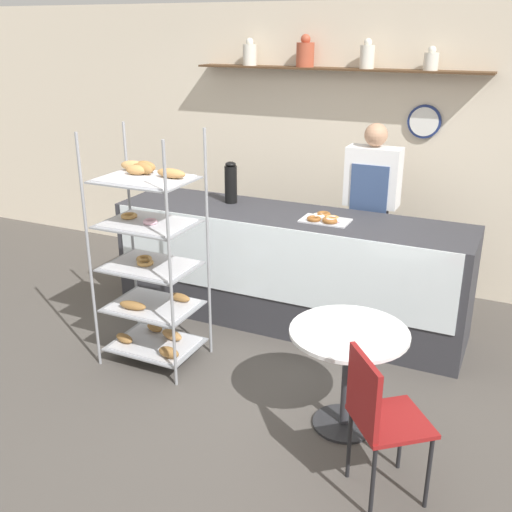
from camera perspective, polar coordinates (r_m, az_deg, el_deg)
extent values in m
plane|color=#4C4742|center=(4.62, -1.90, -11.26)|extent=(14.00, 14.00, 0.00)
cube|color=beige|center=(6.11, 7.69, 10.26)|extent=(10.00, 0.06, 2.70)
cube|color=#4C331E|center=(5.88, 7.59, 17.25)|extent=(2.81, 0.24, 0.02)
cylinder|color=silver|center=(6.20, -0.61, 18.60)|extent=(0.13, 0.13, 0.20)
sphere|color=silver|center=(6.20, -0.61, 19.73)|extent=(0.07, 0.07, 0.07)
cylinder|color=#B24C33|center=(5.97, 4.71, 18.56)|extent=(0.17, 0.17, 0.22)
sphere|color=#B24C33|center=(5.97, 4.75, 19.89)|extent=(0.09, 0.09, 0.09)
cylinder|color=silver|center=(5.79, 10.54, 18.14)|extent=(0.13, 0.13, 0.20)
sphere|color=silver|center=(5.79, 10.62, 19.37)|extent=(0.07, 0.07, 0.07)
cylinder|color=silver|center=(5.67, 16.33, 17.34)|extent=(0.13, 0.13, 0.15)
sphere|color=silver|center=(5.67, 16.43, 18.31)|extent=(0.07, 0.07, 0.07)
cylinder|color=navy|center=(5.82, 15.74, 12.23)|extent=(0.30, 0.03, 0.30)
cylinder|color=white|center=(5.81, 15.71, 12.21)|extent=(0.26, 0.00, 0.26)
cube|color=#333338|center=(5.22, 3.07, -1.22)|extent=(3.06, 0.73, 0.99)
cube|color=silver|center=(4.84, 1.45, -0.76)|extent=(2.94, 0.01, 0.63)
cylinder|color=gray|center=(4.53, -15.62, -0.02)|extent=(0.02, 0.02, 1.80)
cylinder|color=gray|center=(4.13, -8.17, -1.49)|extent=(0.02, 0.02, 1.80)
cylinder|color=gray|center=(4.92, -11.72, 1.96)|extent=(0.02, 0.02, 1.80)
cylinder|color=gray|center=(4.55, -4.60, 0.79)|extent=(0.02, 0.02, 1.80)
cube|color=gray|center=(4.84, -9.52, -8.29)|extent=(0.67, 0.50, 0.01)
cube|color=silver|center=(4.84, -9.52, -8.17)|extent=(0.59, 0.45, 0.01)
ellipsoid|color=olive|center=(4.59, -8.31, -9.07)|extent=(0.18, 0.10, 0.09)
ellipsoid|color=olive|center=(4.87, -12.43, -7.66)|extent=(0.19, 0.12, 0.06)
ellipsoid|color=#B27F47|center=(4.84, -8.02, -7.45)|extent=(0.22, 0.13, 0.08)
ellipsoid|color=olive|center=(4.99, -9.62, -6.71)|extent=(0.18, 0.13, 0.06)
cube|color=gray|center=(4.69, -9.76, -4.75)|extent=(0.67, 0.50, 0.01)
cube|color=silver|center=(4.69, -9.76, -4.61)|extent=(0.59, 0.45, 0.01)
ellipsoid|color=olive|center=(4.62, -11.66, -4.63)|extent=(0.23, 0.10, 0.07)
ellipsoid|color=olive|center=(4.70, -7.26, -3.93)|extent=(0.19, 0.09, 0.06)
cube|color=gray|center=(4.56, -10.01, -0.98)|extent=(0.67, 0.50, 0.01)
cube|color=silver|center=(4.56, -10.02, -0.84)|extent=(0.59, 0.45, 0.01)
torus|color=tan|center=(4.63, -10.58, -0.24)|extent=(0.12, 0.12, 0.03)
torus|color=tan|center=(4.55, -10.51, -0.63)|extent=(0.12, 0.12, 0.03)
cube|color=gray|center=(4.45, -10.27, 2.99)|extent=(0.67, 0.50, 0.01)
cube|color=silver|center=(4.45, -10.28, 3.14)|extent=(0.59, 0.45, 0.01)
torus|color=#EAB2C1|center=(4.39, -10.05, 3.25)|extent=(0.10, 0.10, 0.03)
torus|color=tan|center=(4.56, -12.00, 3.76)|extent=(0.12, 0.12, 0.03)
cube|color=gray|center=(4.36, -10.55, 7.15)|extent=(0.67, 0.50, 0.01)
cube|color=silver|center=(4.36, -10.56, 7.30)|extent=(0.59, 0.45, 0.01)
ellipsoid|color=olive|center=(4.50, -10.52, 8.38)|extent=(0.19, 0.10, 0.09)
ellipsoid|color=#B27F47|center=(4.30, -8.08, 7.81)|extent=(0.24, 0.11, 0.07)
ellipsoid|color=#B27F47|center=(4.44, -11.33, 8.05)|extent=(0.17, 0.10, 0.07)
ellipsoid|color=olive|center=(4.45, -10.74, 8.19)|extent=(0.21, 0.12, 0.08)
ellipsoid|color=tan|center=(4.55, -11.53, 8.40)|extent=(0.23, 0.10, 0.08)
cube|color=#282833|center=(5.54, 10.55, -0.20)|extent=(0.28, 0.19, 1.00)
cube|color=silver|center=(5.32, 11.09, 7.42)|extent=(0.46, 0.22, 0.51)
cube|color=#334770|center=(5.23, 10.70, 6.19)|extent=(0.32, 0.01, 0.43)
sphere|color=tan|center=(5.25, 11.37, 11.25)|extent=(0.20, 0.20, 0.20)
cylinder|color=#262628|center=(4.15, 8.34, -15.48)|extent=(0.41, 0.41, 0.02)
cylinder|color=#333338|center=(3.96, 8.60, -11.55)|extent=(0.06, 0.06, 0.66)
cylinder|color=white|center=(3.79, 8.88, -7.21)|extent=(0.75, 0.75, 0.02)
cylinder|color=black|center=(3.53, 16.11, -19.20)|extent=(0.02, 0.02, 0.46)
cylinder|color=black|center=(3.75, 13.64, -16.26)|extent=(0.02, 0.02, 0.46)
cylinder|color=black|center=(3.41, 11.06, -20.43)|extent=(0.02, 0.02, 0.46)
cylinder|color=black|center=(3.63, 8.88, -17.26)|extent=(0.02, 0.02, 0.46)
cube|color=maroon|center=(3.43, 12.75, -15.08)|extent=(0.53, 0.53, 0.03)
cube|color=maroon|center=(3.24, 10.20, -12.62)|extent=(0.25, 0.30, 0.40)
cylinder|color=black|center=(5.36, -2.41, 6.82)|extent=(0.11, 0.11, 0.33)
ellipsoid|color=black|center=(5.32, -2.44, 8.73)|extent=(0.09, 0.09, 0.04)
cube|color=silver|center=(4.89, 6.62, 3.38)|extent=(0.39, 0.24, 0.01)
torus|color=brown|center=(4.96, 6.45, 3.95)|extent=(0.12, 0.12, 0.04)
torus|color=silver|center=(4.92, 5.98, 3.80)|extent=(0.11, 0.11, 0.03)
torus|color=#EAB2C1|center=(4.85, 7.34, 3.47)|extent=(0.13, 0.13, 0.04)
torus|color=brown|center=(4.86, 5.54, 3.56)|extent=(0.11, 0.11, 0.03)
torus|color=tan|center=(4.86, 7.28, 3.53)|extent=(0.12, 0.12, 0.04)
torus|color=brown|center=(4.82, 7.08, 3.39)|extent=(0.13, 0.13, 0.04)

